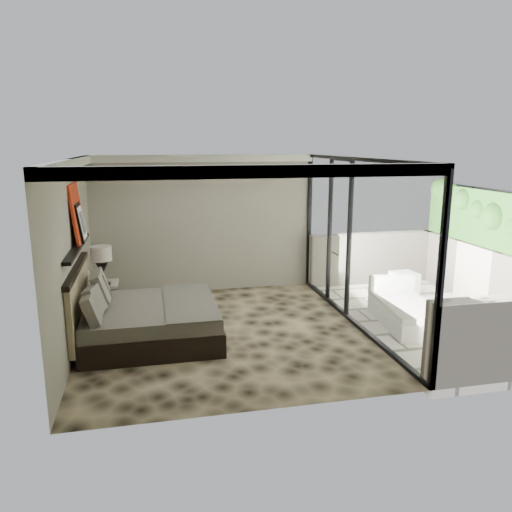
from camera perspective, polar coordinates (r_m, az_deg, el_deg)
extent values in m
plane|color=black|center=(8.25, -3.70, -8.74)|extent=(5.00, 5.00, 0.00)
cube|color=silver|center=(7.69, -4.00, 11.01)|extent=(4.50, 5.00, 0.02)
cube|color=gray|center=(10.28, -5.93, 3.61)|extent=(4.50, 0.02, 2.80)
cube|color=gray|center=(7.85, -20.23, 0.04)|extent=(0.02, 5.00, 2.80)
cube|color=white|center=(8.47, 11.38, 1.47)|extent=(0.08, 5.00, 2.80)
cube|color=beige|center=(9.54, 19.34, -6.83)|extent=(3.00, 5.00, 0.12)
cube|color=#BBAC98|center=(10.13, 26.12, -2.70)|extent=(0.30, 5.00, 1.10)
cube|color=black|center=(7.92, -19.77, 0.93)|extent=(0.12, 2.20, 0.05)
cube|color=black|center=(8.08, -11.79, -8.12)|extent=(2.06, 1.96, 0.35)
cube|color=#565047|center=(7.99, -11.88, -6.22)|extent=(2.00, 1.90, 0.22)
cube|color=#46453D|center=(7.97, -7.69, -5.24)|extent=(0.78, 1.94, 0.03)
cube|color=#8D7F5A|center=(7.99, -19.59, -4.99)|extent=(0.08, 2.06, 0.98)
cube|color=black|center=(9.65, -17.05, -4.36)|extent=(0.64, 0.64, 0.55)
cone|color=black|center=(9.51, -17.11, -2.46)|extent=(0.22, 0.22, 0.20)
cone|color=black|center=(9.46, -17.19, -1.32)|extent=(0.22, 0.22, 0.20)
cylinder|color=beige|center=(9.40, -17.29, 0.29)|extent=(0.38, 0.38, 0.26)
cube|color=red|center=(8.21, -19.81, 4.69)|extent=(0.13, 0.90, 0.90)
cube|color=black|center=(8.18, -19.38, 3.63)|extent=(0.11, 0.50, 0.60)
cube|color=silver|center=(10.60, 16.56, -3.04)|extent=(0.51, 0.51, 0.47)
cube|color=white|center=(8.93, 16.86, -6.60)|extent=(1.03, 1.76, 0.29)
cube|color=beige|center=(8.87, 16.94, -5.45)|extent=(0.98, 1.65, 0.08)
cube|color=white|center=(9.52, 15.23, -3.21)|extent=(0.84, 0.23, 0.37)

